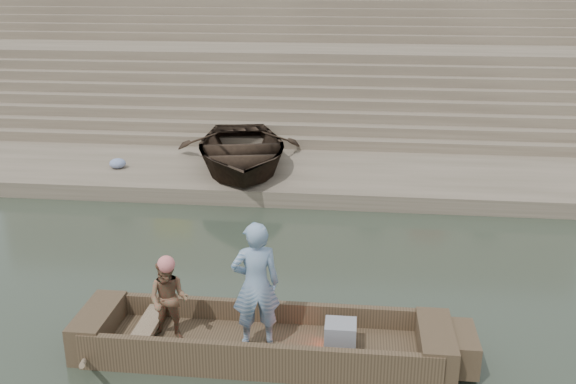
% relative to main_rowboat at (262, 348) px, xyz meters
% --- Properties ---
extents(ground, '(120.00, 120.00, 0.00)m').
position_rel_main_rowboat_xyz_m(ground, '(-2.81, 0.30, -0.11)').
color(ground, '#263024').
rests_on(ground, ground).
extents(lower_landing, '(32.00, 4.00, 0.40)m').
position_rel_main_rowboat_xyz_m(lower_landing, '(-2.81, 8.30, 0.09)').
color(lower_landing, gray).
rests_on(lower_landing, ground).
extents(mid_landing, '(32.00, 3.00, 2.80)m').
position_rel_main_rowboat_xyz_m(mid_landing, '(-2.81, 15.80, 1.29)').
color(mid_landing, gray).
rests_on(mid_landing, ground).
extents(upper_landing, '(32.00, 3.00, 5.20)m').
position_rel_main_rowboat_xyz_m(upper_landing, '(-2.81, 22.80, 2.49)').
color(upper_landing, gray).
rests_on(upper_landing, ground).
extents(ghat_steps, '(32.00, 11.00, 5.20)m').
position_rel_main_rowboat_xyz_m(ghat_steps, '(-2.81, 17.49, 1.69)').
color(ghat_steps, gray).
rests_on(ghat_steps, ground).
extents(main_rowboat, '(5.00, 1.30, 0.22)m').
position_rel_main_rowboat_xyz_m(main_rowboat, '(0.00, 0.00, 0.00)').
color(main_rowboat, brown).
rests_on(main_rowboat, ground).
extents(rowboat_trim, '(6.04, 2.63, 1.95)m').
position_rel_main_rowboat_xyz_m(rowboat_trim, '(0.21, -0.01, 0.20)').
color(rowboat_trim, brown).
rests_on(rowboat_trim, ground).
extents(standing_man, '(0.81, 0.64, 1.94)m').
position_rel_main_rowboat_xyz_m(standing_man, '(-0.08, -0.03, 1.08)').
color(standing_man, '#225282').
rests_on(standing_man, main_rowboat).
extents(rowing_man, '(0.65, 0.52, 1.28)m').
position_rel_main_rowboat_xyz_m(rowing_man, '(-1.40, -0.03, 0.75)').
color(rowing_man, '#246C3F').
rests_on(rowing_man, main_rowboat).
extents(television, '(0.46, 0.42, 0.40)m').
position_rel_main_rowboat_xyz_m(television, '(1.16, -0.00, 0.31)').
color(television, gray).
rests_on(television, main_rowboat).
extents(beached_rowboat, '(4.52, 5.63, 1.04)m').
position_rel_main_rowboat_xyz_m(beached_rowboat, '(-1.81, 8.20, 0.81)').
color(beached_rowboat, '#2D2116').
rests_on(beached_rowboat, lower_landing).
extents(cloth_bundles, '(10.40, 2.34, 0.26)m').
position_rel_main_rowboat_xyz_m(cloth_bundles, '(-6.22, 8.11, 0.42)').
color(cloth_bundles, '#3F5999').
rests_on(cloth_bundles, lower_landing).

